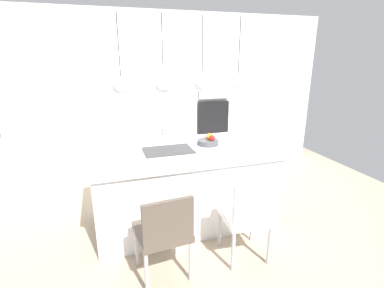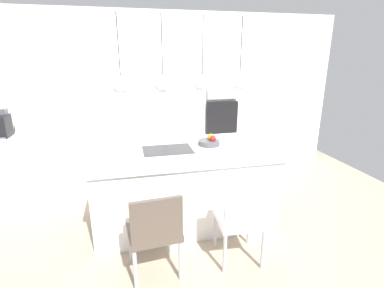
% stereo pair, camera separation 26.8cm
% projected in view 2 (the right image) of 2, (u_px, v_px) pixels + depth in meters
% --- Properties ---
extents(floor, '(6.60, 6.60, 0.00)m').
position_uv_depth(floor, '(184.00, 218.00, 3.59)').
color(floor, tan).
rests_on(floor, ground).
extents(back_wall, '(6.00, 0.10, 2.60)m').
position_uv_depth(back_wall, '(163.00, 96.00, 4.74)').
color(back_wall, silver).
rests_on(back_wall, ground).
extents(kitchen_island, '(2.10, 1.08, 0.91)m').
position_uv_depth(kitchen_island, '(184.00, 184.00, 3.45)').
color(kitchen_island, white).
rests_on(kitchen_island, ground).
extents(sink_basin, '(0.56, 0.40, 0.02)m').
position_uv_depth(sink_basin, '(168.00, 150.00, 3.28)').
color(sink_basin, '#2D2D30').
rests_on(sink_basin, kitchen_island).
extents(faucet, '(0.02, 0.17, 0.22)m').
position_uv_depth(faucet, '(165.00, 133.00, 3.44)').
color(faucet, silver).
rests_on(faucet, kitchen_island).
extents(fruit_bowl, '(0.26, 0.26, 0.13)m').
position_uv_depth(fruit_bowl, '(209.00, 142.00, 3.45)').
color(fruit_bowl, '#4C4C51').
rests_on(fruit_bowl, kitchen_island).
extents(side_counter, '(1.10, 0.60, 0.85)m').
position_uv_depth(side_counter, '(3.00, 165.00, 4.14)').
color(side_counter, white).
rests_on(side_counter, ground).
extents(coffee_machine, '(0.20, 0.35, 0.38)m').
position_uv_depth(coffee_machine, '(1.00, 126.00, 3.98)').
color(coffee_machine, black).
rests_on(coffee_machine, side_counter).
extents(microwave, '(0.54, 0.08, 0.34)m').
position_uv_depth(microwave, '(222.00, 89.00, 4.86)').
color(microwave, '#9E9EA3').
rests_on(microwave, back_wall).
extents(oven, '(0.56, 0.08, 0.56)m').
position_uv_depth(oven, '(222.00, 118.00, 5.01)').
color(oven, black).
rests_on(oven, back_wall).
extents(chair_near, '(0.49, 0.48, 0.84)m').
position_uv_depth(chair_near, '(154.00, 229.00, 2.52)').
color(chair_near, brown).
rests_on(chair_near, ground).
extents(chair_middle, '(0.46, 0.47, 0.87)m').
position_uv_depth(chair_middle, '(241.00, 217.00, 2.69)').
color(chair_middle, white).
rests_on(chair_middle, ground).
extents(pendant_light_left, '(0.19, 0.19, 0.79)m').
position_uv_depth(pendant_light_left, '(121.00, 85.00, 2.96)').
color(pendant_light_left, silver).
extents(pendant_light_center_left, '(0.19, 0.19, 0.79)m').
position_uv_depth(pendant_light_center_left, '(163.00, 84.00, 3.05)').
color(pendant_light_center_left, silver).
extents(pendant_light_center_right, '(0.19, 0.19, 0.79)m').
position_uv_depth(pendant_light_center_right, '(202.00, 83.00, 3.15)').
color(pendant_light_center_right, silver).
extents(pendant_light_right, '(0.19, 0.19, 0.79)m').
position_uv_depth(pendant_light_right, '(240.00, 82.00, 3.24)').
color(pendant_light_right, silver).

